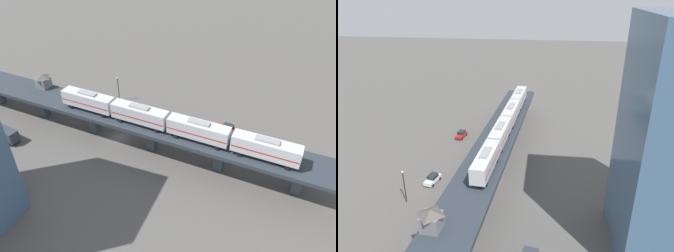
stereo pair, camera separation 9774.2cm
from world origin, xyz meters
The scene contains 8 objects.
ground_plane centered at (0.00, 0.00, 0.00)m, with size 400.00×400.00×0.00m, color #514F4C.
elevated_viaduct centered at (-0.01, -0.16, 5.84)m, with size 14.99×92.37×6.77m.
subway_train centered at (-2.33, -12.80, 9.31)m, with size 6.40×49.87×4.45m.
signal_hut centered at (3.99, 21.99, 8.57)m, with size 3.44×3.44×3.40m.
street_car_white centered at (11.78, 0.46, 0.94)m, with size 2.74×4.69×1.89m.
street_car_red centered at (11.35, -22.43, 0.94)m, with size 2.55×4.65×1.89m.
delivery_truck centered at (-9.66, 23.39, 1.76)m, with size 3.49×7.48×3.20m.
street_lamp centered at (14.67, 7.65, 4.11)m, with size 0.44×0.44×6.94m.
Camera 1 is at (-50.95, -31.44, 45.87)m, focal length 35.00 mm.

